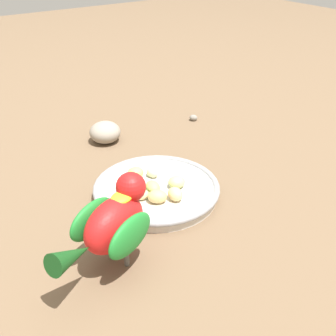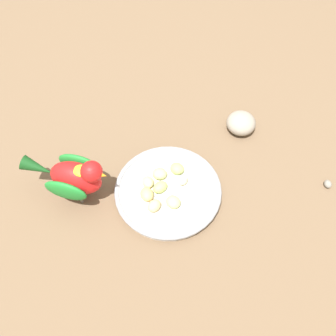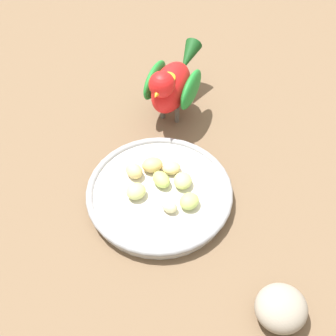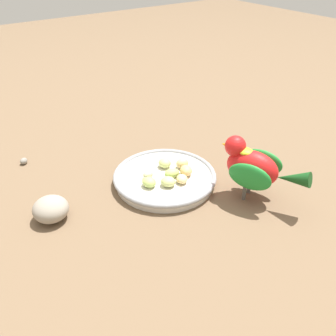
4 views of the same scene
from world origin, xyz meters
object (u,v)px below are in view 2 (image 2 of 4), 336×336
(apple_piece_4, at_px, (161,188))
(pebble_0, at_px, (328,184))
(apple_piece_0, at_px, (154,206))
(rock_large, at_px, (241,123))
(parrot, at_px, (74,176))
(apple_piece_2, at_px, (147,184))
(apple_piece_7, at_px, (173,202))
(apple_piece_1, at_px, (179,170))
(feeding_bowl, at_px, (168,191))
(apple_piece_5, at_px, (183,180))
(apple_piece_3, at_px, (160,174))
(apple_piece_6, at_px, (147,194))

(apple_piece_4, xyz_separation_m, pebble_0, (-0.29, -0.25, -0.02))
(apple_piece_0, height_order, rock_large, rock_large)
(apple_piece_0, bearing_deg, parrot, 22.87)
(apple_piece_2, xyz_separation_m, apple_piece_7, (-0.08, 0.00, 0.00))
(apple_piece_1, distance_m, apple_piece_4, 0.06)
(feeding_bowl, relative_size, apple_piece_7, 7.36)
(apple_piece_0, bearing_deg, apple_piece_1, -82.44)
(apple_piece_4, height_order, apple_piece_5, apple_piece_4)
(apple_piece_3, bearing_deg, feeding_bowl, 155.51)
(feeding_bowl, distance_m, rock_large, 0.26)
(apple_piece_7, height_order, rock_large, rock_large)
(apple_piece_3, bearing_deg, apple_piece_7, 150.46)
(apple_piece_5, distance_m, rock_large, 0.23)
(apple_piece_5, xyz_separation_m, rock_large, (-0.01, -0.23, -0.00))
(apple_piece_1, distance_m, rock_large, 0.21)
(apple_piece_6, bearing_deg, pebble_0, -136.69)
(apple_piece_1, height_order, apple_piece_4, same)
(apple_piece_0, xyz_separation_m, apple_piece_2, (0.05, -0.03, -0.00))
(apple_piece_4, xyz_separation_m, rock_large, (-0.04, -0.27, -0.01))
(apple_piece_4, distance_m, apple_piece_6, 0.03)
(feeding_bowl, xyz_separation_m, apple_piece_6, (0.03, 0.04, 0.02))
(apple_piece_0, bearing_deg, apple_piece_7, -129.00)
(parrot, bearing_deg, apple_piece_0, 0.41)
(apple_piece_6, bearing_deg, rock_large, -100.03)
(apple_piece_4, bearing_deg, apple_piece_1, -92.57)
(apple_piece_7, height_order, parrot, parrot)
(apple_piece_5, bearing_deg, apple_piece_7, 106.12)
(apple_piece_3, xyz_separation_m, apple_piece_4, (-0.02, 0.03, -0.00))
(feeding_bowl, height_order, apple_piece_6, apple_piece_6)
(parrot, bearing_deg, rock_large, 42.05)
(apple_piece_2, relative_size, rock_large, 0.42)
(apple_piece_4, bearing_deg, feeding_bowl, -141.71)
(apple_piece_0, xyz_separation_m, apple_piece_7, (-0.03, -0.03, -0.00))
(apple_piece_4, distance_m, rock_large, 0.28)
(apple_piece_3, bearing_deg, apple_piece_6, 100.93)
(apple_piece_0, bearing_deg, apple_piece_4, -69.15)
(feeding_bowl, relative_size, apple_piece_4, 6.84)
(apple_piece_2, bearing_deg, apple_piece_7, 179.13)
(apple_piece_6, bearing_deg, apple_piece_7, -160.22)
(apple_piece_1, xyz_separation_m, apple_piece_7, (-0.04, 0.07, 0.00))
(apple_piece_7, bearing_deg, rock_large, -89.39)
(apple_piece_3, relative_size, apple_piece_4, 0.93)
(apple_piece_2, height_order, apple_piece_3, apple_piece_3)
(apple_piece_6, bearing_deg, apple_piece_5, -117.05)
(feeding_bowl, relative_size, apple_piece_1, 7.34)
(apple_piece_4, bearing_deg, parrot, 38.13)
(apple_piece_3, distance_m, rock_large, 0.25)
(rock_large, relative_size, pebble_0, 3.57)
(apple_piece_1, bearing_deg, rock_large, -100.20)
(apple_piece_1, distance_m, apple_piece_7, 0.08)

